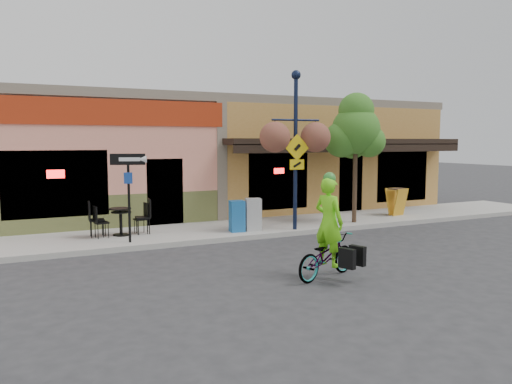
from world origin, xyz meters
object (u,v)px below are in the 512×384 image
at_px(cyclist_rider, 329,234).
at_px(street_tree, 355,157).
at_px(lamp_post, 295,151).
at_px(newspaper_box_blue, 237,216).
at_px(one_way_sign, 129,198).
at_px(building, 208,156).
at_px(newspaper_box_grey, 253,214).
at_px(bicycle, 326,256).

bearing_deg(cyclist_rider, street_tree, -60.38).
xyz_separation_m(lamp_post, newspaper_box_blue, (-1.77, 0.42, -1.96)).
bearing_deg(lamp_post, one_way_sign, -175.62).
bearing_deg(lamp_post, building, 99.81).
bearing_deg(newspaper_box_grey, cyclist_rider, -81.65).
distance_m(cyclist_rider, street_tree, 6.69).
height_order(cyclist_rider, street_tree, street_tree).
bearing_deg(cyclist_rider, one_way_sign, 14.62).
height_order(bicycle, newspaper_box_grey, newspaper_box_grey).
height_order(building, cyclist_rider, building).
relative_size(cyclist_rider, newspaper_box_blue, 1.99).
height_order(lamp_post, newspaper_box_grey, lamp_post).
height_order(cyclist_rider, one_way_sign, one_way_sign).
relative_size(bicycle, one_way_sign, 0.74).
distance_m(building, bicycle, 11.56).
height_order(cyclist_rider, lamp_post, lamp_post).
bearing_deg(one_way_sign, cyclist_rider, -38.37).
distance_m(building, newspaper_box_grey, 6.61).
bearing_deg(street_tree, newspaper_box_blue, 178.50).
bearing_deg(building, one_way_sign, -125.58).
bearing_deg(one_way_sign, lamp_post, 15.83).
bearing_deg(street_tree, lamp_post, -172.88).
bearing_deg(building, newspaper_box_grey, -98.01).
bearing_deg(lamp_post, newspaper_box_blue, 173.45).
xyz_separation_m(bicycle, one_way_sign, (-3.10, 4.79, 0.88)).
bearing_deg(street_tree, newspaper_box_grey, 178.79).
relative_size(building, cyclist_rider, 9.75).
distance_m(building, street_tree, 7.03).
distance_m(bicycle, newspaper_box_blue, 5.00).
bearing_deg(cyclist_rider, bicycle, 71.31).
relative_size(building, bicycle, 10.25).
bearing_deg(bicycle, lamp_post, -41.37).
bearing_deg(building, street_tree, -66.20).
bearing_deg(newspaper_box_grey, one_way_sign, -161.89).
bearing_deg(newspaper_box_blue, building, 84.43).
xyz_separation_m(cyclist_rider, one_way_sign, (-3.15, 4.79, 0.41)).
bearing_deg(bicycle, newspaper_box_blue, -20.32).
xyz_separation_m(lamp_post, newspaper_box_grey, (-1.24, 0.39, -1.93)).
height_order(one_way_sign, newspaper_box_grey, one_way_sign).
relative_size(newspaper_box_blue, newspaper_box_grey, 0.96).
distance_m(one_way_sign, newspaper_box_blue, 3.33).
height_order(bicycle, cyclist_rider, cyclist_rider).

